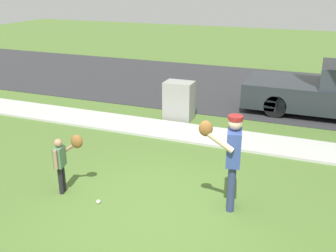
{
  "coord_description": "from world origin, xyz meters",
  "views": [
    {
      "loc": [
        2.27,
        -5.32,
        3.74
      ],
      "look_at": [
        -0.4,
        1.47,
        1.0
      ],
      "focal_mm": 42.14,
      "sensor_mm": 36.0,
      "label": 1
    }
  ],
  "objects_px": {
    "baseball": "(98,202)",
    "utility_cabinet": "(179,101)",
    "person_adult": "(231,152)",
    "person_child": "(64,157)"
  },
  "relations": [
    {
      "from": "person_adult",
      "to": "person_child",
      "type": "relative_size",
      "value": 1.53
    },
    {
      "from": "person_child",
      "to": "baseball",
      "type": "distance_m",
      "value": 1.03
    },
    {
      "from": "person_child",
      "to": "baseball",
      "type": "bearing_deg",
      "value": -23.13
    },
    {
      "from": "person_child",
      "to": "baseball",
      "type": "height_order",
      "value": "person_child"
    },
    {
      "from": "utility_cabinet",
      "to": "person_adult",
      "type": "bearing_deg",
      "value": -59.61
    },
    {
      "from": "baseball",
      "to": "utility_cabinet",
      "type": "distance_m",
      "value": 4.78
    },
    {
      "from": "baseball",
      "to": "utility_cabinet",
      "type": "xyz_separation_m",
      "value": [
        -0.22,
        4.75,
        0.5
      ]
    },
    {
      "from": "person_adult",
      "to": "utility_cabinet",
      "type": "xyz_separation_m",
      "value": [
        -2.38,
        4.06,
        -0.52
      ]
    },
    {
      "from": "person_child",
      "to": "baseball",
      "type": "xyz_separation_m",
      "value": [
        0.76,
        -0.16,
        -0.68
      ]
    },
    {
      "from": "person_child",
      "to": "baseball",
      "type": "relative_size",
      "value": 14.99
    }
  ]
}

